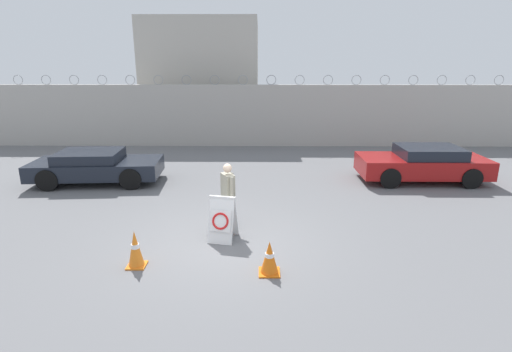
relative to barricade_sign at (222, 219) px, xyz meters
The scene contains 9 objects.
ground_plane 0.55m from the barricade_sign, 73.12° to the right, with size 90.00×90.00×0.00m, color slate.
perimeter_wall 11.04m from the barricade_sign, 89.76° to the left, with size 36.00×0.30×3.43m.
building_block 16.89m from the barricade_sign, 98.44° to the left, with size 6.31×7.38×6.34m.
barricade_sign is the anchor object (origin of this frame).
security_guard 0.76m from the barricade_sign, 82.00° to the left, with size 0.38×0.67×1.67m.
traffic_cone_near 2.09m from the barricade_sign, 142.00° to the right, with size 0.37×0.37×0.77m.
traffic_cone_mid 1.88m from the barricade_sign, 55.61° to the right, with size 0.42×0.42×0.68m.
parked_car_front_coupe 6.61m from the barricade_sign, 136.12° to the left, with size 4.37×2.15×1.11m.
parked_car_far_side 8.15m from the barricade_sign, 36.81° to the left, with size 4.29×1.92×1.22m.
Camera 1 is at (0.81, -8.44, 4.00)m, focal length 28.00 mm.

